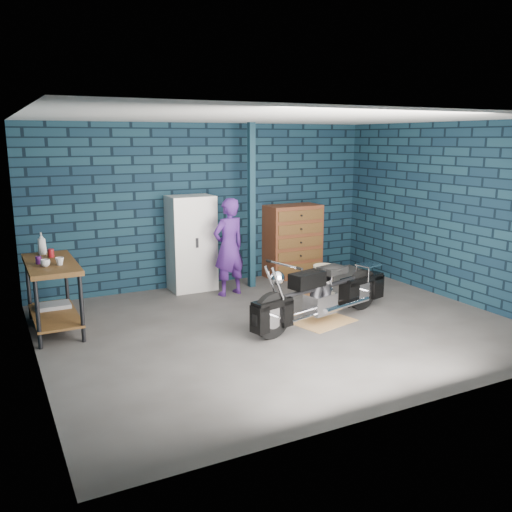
{
  "coord_description": "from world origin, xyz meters",
  "views": [
    {
      "loc": [
        -3.39,
        -5.97,
        2.45
      ],
      "look_at": [
        -0.2,
        0.3,
        0.92
      ],
      "focal_mm": 38.0,
      "sensor_mm": 36.0,
      "label": 1
    }
  ],
  "objects": [
    {
      "name": "bottle",
      "position": [
        -2.72,
        1.75,
        1.06
      ],
      "size": [
        0.13,
        0.13,
        0.3
      ],
      "primitive_type": "imported",
      "rotation": [
        0.0,
        0.0,
        -0.09
      ],
      "color": "gray",
      "rests_on": "workbench"
    },
    {
      "name": "mug_purple",
      "position": [
        -2.83,
        1.16,
        0.96
      ],
      "size": [
        0.08,
        0.08,
        0.1
      ],
      "primitive_type": "cylinder",
      "rotation": [
        0.0,
        0.0,
        0.15
      ],
      "color": "#541862",
      "rests_on": "workbench"
    },
    {
      "name": "motorcycle",
      "position": [
        0.62,
        -0.1,
        0.47
      ],
      "size": [
        2.19,
        1.08,
        0.93
      ],
      "primitive_type": null,
      "rotation": [
        0.0,
        0.0,
        0.25
      ],
      "color": "black",
      "rests_on": "ground"
    },
    {
      "name": "person",
      "position": [
        0.01,
        1.67,
        0.77
      ],
      "size": [
        0.63,
        0.49,
        1.55
      ],
      "primitive_type": "imported",
      "rotation": [
        0.0,
        0.0,
        3.36
      ],
      "color": "#471E73",
      "rests_on": "ground"
    },
    {
      "name": "workbench",
      "position": [
        -2.68,
        1.21,
        0.46
      ],
      "size": [
        0.6,
        1.4,
        0.91
      ],
      "primitive_type": "cube",
      "color": "brown",
      "rests_on": "ground"
    },
    {
      "name": "support_post",
      "position": [
        0.55,
        1.95,
        1.35
      ],
      "size": [
        0.1,
        0.1,
        2.7
      ],
      "primitive_type": "cube",
      "color": "#122D3A",
      "rests_on": "ground"
    },
    {
      "name": "shop_stool",
      "position": [
        1.05,
        0.52,
        0.31
      ],
      "size": [
        0.42,
        0.42,
        0.61
      ],
      "primitive_type": null,
      "rotation": [
        0.0,
        0.0,
        -0.32
      ],
      "color": "#BEAF8F",
      "rests_on": "ground"
    },
    {
      "name": "cup_a",
      "position": [
        -2.77,
        0.98,
        0.95
      ],
      "size": [
        0.15,
        0.15,
        0.09
      ],
      "primitive_type": "imported",
      "rotation": [
        0.0,
        0.0,
        -0.38
      ],
      "color": "#BEAF8F",
      "rests_on": "workbench"
    },
    {
      "name": "cup_b",
      "position": [
        -2.6,
        0.97,
        0.96
      ],
      "size": [
        0.13,
        0.13,
        0.1
      ],
      "primitive_type": "imported",
      "rotation": [
        0.0,
        0.0,
        0.3
      ],
      "color": "#BEAF8F",
      "rests_on": "workbench"
    },
    {
      "name": "locker",
      "position": [
        -0.4,
        2.23,
        0.78
      ],
      "size": [
        0.72,
        0.52,
        1.55
      ],
      "primitive_type": "cube",
      "color": "silver",
      "rests_on": "ground"
    },
    {
      "name": "drip_mat",
      "position": [
        0.62,
        -0.1,
        0.0
      ],
      "size": [
        0.93,
        0.78,
        0.01
      ],
      "primitive_type": "cube",
      "rotation": [
        0.0,
        0.0,
        0.25
      ],
      "color": "#926440",
      "rests_on": "ground"
    },
    {
      "name": "mug_red",
      "position": [
        -2.64,
        1.51,
        0.96
      ],
      "size": [
        0.08,
        0.08,
        0.11
      ],
      "primitive_type": "cylinder",
      "rotation": [
        0.0,
        0.0,
        -0.0
      ],
      "color": "maroon",
      "rests_on": "workbench"
    },
    {
      "name": "room_walls",
      "position": [
        0.0,
        0.55,
        1.9
      ],
      "size": [
        6.02,
        5.01,
        2.71
      ],
      "color": "#0E202F",
      "rests_on": "ground"
    },
    {
      "name": "storage_bin",
      "position": [
        -2.66,
        1.51,
        0.13
      ],
      "size": [
        0.43,
        0.31,
        0.27
      ],
      "primitive_type": "cube",
      "color": "gray",
      "rests_on": "ground"
    },
    {
      "name": "tool_chest",
      "position": [
        1.52,
        2.23,
        0.65
      ],
      "size": [
        0.97,
        0.54,
        1.3
      ],
      "primitive_type": "cube",
      "color": "brown",
      "rests_on": "ground"
    },
    {
      "name": "ground",
      "position": [
        0.0,
        0.0,
        0.0
      ],
      "size": [
        6.0,
        6.0,
        0.0
      ],
      "primitive_type": "plane",
      "color": "#4F4D4A",
      "rests_on": "ground"
    }
  ]
}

